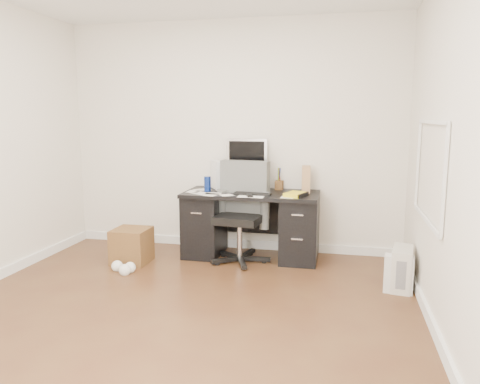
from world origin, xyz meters
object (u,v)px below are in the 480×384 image
Objects in this scene: desk at (251,223)px; keyboard at (253,194)px; pc_tower at (402,268)px; lcd_monitor at (247,164)px; office_chair at (240,213)px; wicker_basket at (132,246)px.

desk is 3.79× the size of keyboard.
desk reaches higher than pc_tower.
lcd_monitor is 0.54× the size of office_chair.
office_chair is at bearing -159.97° from keyboard.
keyboard is (0.05, -0.16, 0.36)m from desk.
keyboard reaches higher than wicker_basket.
wicker_basket is at bearing -164.59° from keyboard.
lcd_monitor reaches higher than wicker_basket.
desk is at bearing 74.11° from office_chair.
lcd_monitor is at bearing 98.12° from office_chair.
office_chair is at bearing 173.19° from pc_tower.
office_chair reaches higher than pc_tower.
desk is 1.72m from pc_tower.
pc_tower is 1.03× the size of wicker_basket.
office_chair is at bearing -86.34° from lcd_monitor.
office_chair is 2.92× the size of wicker_basket.
pc_tower is at bearing -4.07° from wicker_basket.
wicker_basket is at bearing -174.97° from pc_tower.
office_chair is at bearing -113.12° from desk.
wicker_basket is (-2.81, 0.20, -0.01)m from pc_tower.
lcd_monitor is 1.54× the size of pc_tower.
lcd_monitor is 1.60m from wicker_basket.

